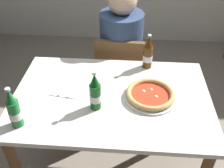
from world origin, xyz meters
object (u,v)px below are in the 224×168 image
at_px(beer_bottle_left, 95,93).
at_px(napkin_with_cutlery, 68,88).
at_px(diner_seated, 121,60).
at_px(beer_bottle_center, 14,110).
at_px(chair_behind_table, 120,73).
at_px(pizza_margherita_near, 150,94).
at_px(beer_bottle_right, 148,54).
at_px(dining_table_main, 111,109).

xyz_separation_m(beer_bottle_left, napkin_with_cutlery, (-0.20, 0.16, -0.10)).
relative_size(diner_seated, beer_bottle_center, 4.89).
height_order(diner_seated, beer_bottle_center, diner_seated).
relative_size(chair_behind_table, beer_bottle_center, 3.44).
distance_m(pizza_margherita_near, beer_bottle_right, 0.34).
height_order(chair_behind_table, beer_bottle_left, beer_bottle_left).
xyz_separation_m(chair_behind_table, pizza_margherita_near, (0.21, -0.61, 0.29)).
relative_size(beer_bottle_right, napkin_with_cutlery, 1.22).
distance_m(dining_table_main, chair_behind_table, 0.63).
height_order(chair_behind_table, napkin_with_cutlery, chair_behind_table).
distance_m(chair_behind_table, napkin_with_cutlery, 0.69).
height_order(pizza_margherita_near, napkin_with_cutlery, pizza_margherita_near).
bearing_deg(diner_seated, pizza_margherita_near, -72.64).
height_order(chair_behind_table, pizza_margherita_near, chair_behind_table).
xyz_separation_m(pizza_margherita_near, beer_bottle_right, (-0.01, 0.33, 0.08)).
xyz_separation_m(diner_seated, beer_bottle_center, (-0.51, -0.93, 0.27)).
relative_size(beer_bottle_center, napkin_with_cutlery, 1.22).
relative_size(pizza_margherita_near, napkin_with_cutlery, 1.57).
bearing_deg(beer_bottle_center, dining_table_main, 29.77).
bearing_deg(beer_bottle_center, diner_seated, 61.47).
distance_m(dining_table_main, napkin_with_cutlery, 0.31).
bearing_deg(napkin_with_cutlery, beer_bottle_left, -38.73).
height_order(beer_bottle_left, beer_bottle_center, same).
distance_m(dining_table_main, beer_bottle_right, 0.46).
bearing_deg(pizza_margherita_near, beer_bottle_left, -160.42).
bearing_deg(diner_seated, chair_behind_table, -93.55).
relative_size(pizza_margherita_near, beer_bottle_right, 1.29).
xyz_separation_m(beer_bottle_right, napkin_with_cutlery, (-0.50, -0.28, -0.10)).
xyz_separation_m(chair_behind_table, napkin_with_cutlery, (-0.30, -0.56, 0.27)).
height_order(pizza_margherita_near, beer_bottle_center, beer_bottle_center).
distance_m(chair_behind_table, pizza_margherita_near, 0.70).
relative_size(dining_table_main, beer_bottle_left, 4.86).
height_order(diner_seated, beer_bottle_left, diner_seated).
bearing_deg(beer_bottle_left, dining_table_main, 53.17).
relative_size(beer_bottle_center, beer_bottle_right, 1.00).
distance_m(chair_behind_table, beer_bottle_center, 1.08).
distance_m(diner_seated, napkin_with_cutlery, 0.70).
xyz_separation_m(dining_table_main, beer_bottle_right, (0.22, 0.33, 0.22)).
bearing_deg(beer_bottle_left, chair_behind_table, 81.54).
relative_size(chair_behind_table, beer_bottle_right, 3.44).
distance_m(diner_seated, pizza_margherita_near, 0.71).
bearing_deg(pizza_margherita_near, dining_table_main, -179.09).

